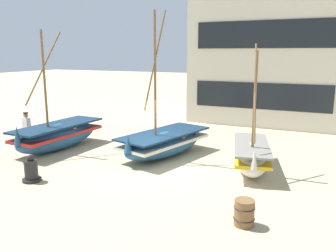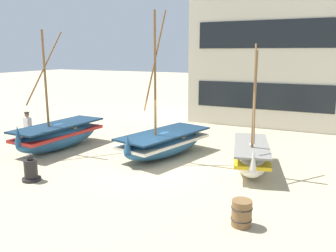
% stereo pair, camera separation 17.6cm
% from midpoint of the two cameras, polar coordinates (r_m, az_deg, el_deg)
% --- Properties ---
extents(ground_plane, '(120.00, 120.00, 0.00)m').
position_cam_midpoint_polar(ground_plane, '(14.00, -1.41, -6.39)').
color(ground_plane, tan).
extents(fishing_boat_near_left, '(2.85, 4.80, 6.08)m').
position_cam_midpoint_polar(fishing_boat_near_left, '(15.05, -0.33, -2.75)').
color(fishing_boat_near_left, '#23517A').
rests_on(fishing_boat_near_left, ground).
extents(fishing_boat_centre_large, '(1.87, 4.72, 5.37)m').
position_cam_midpoint_polar(fishing_boat_centre_large, '(16.90, -17.22, -1.42)').
color(fishing_boat_centre_large, '#23517A').
rests_on(fishing_boat_centre_large, ground).
extents(fishing_boat_far_right, '(2.11, 3.90, 4.74)m').
position_cam_midpoint_polar(fishing_boat_far_right, '(13.62, 13.82, -4.72)').
color(fishing_boat_far_right, silver).
rests_on(fishing_boat_far_right, ground).
extents(fisherman_by_hull, '(0.39, 0.27, 1.68)m').
position_cam_midpoint_polar(fisherman_by_hull, '(17.65, -21.72, -0.57)').
color(fisherman_by_hull, '#33333D').
rests_on(fisherman_by_hull, ground).
extents(capstan_winch, '(0.65, 0.65, 0.96)m').
position_cam_midpoint_polar(capstan_winch, '(13.11, -21.23, -6.78)').
color(capstan_winch, black).
rests_on(capstan_winch, ground).
extents(wooden_barrel, '(0.56, 0.56, 0.70)m').
position_cam_midpoint_polar(wooden_barrel, '(9.45, 12.53, -13.78)').
color(wooden_barrel, brown).
rests_on(wooden_barrel, ground).
extents(harbor_building_main, '(9.66, 5.79, 10.78)m').
position_cam_midpoint_polar(harbor_building_main, '(23.61, 17.14, 13.87)').
color(harbor_building_main, beige).
rests_on(harbor_building_main, ground).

